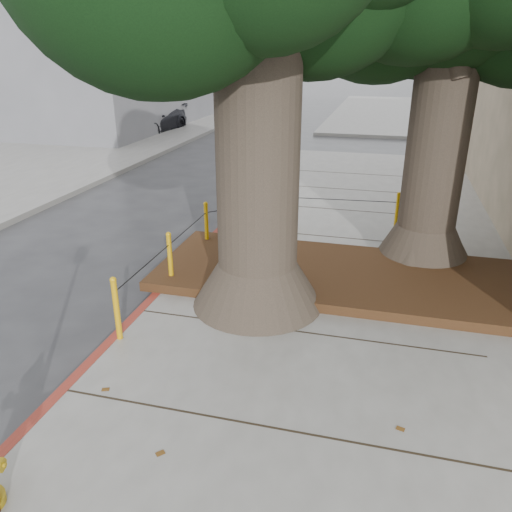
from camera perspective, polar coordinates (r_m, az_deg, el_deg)
The scene contains 9 objects.
ground at distance 5.85m, azimuth -3.79°, elevation -19.17°, with size 140.00×140.00×0.00m, color #28282B.
sidewalk_far at distance 34.63m, azimuth 22.84°, elevation 14.71°, with size 16.00×20.00×0.15m, color slate.
curb_red at distance 8.38m, azimuth -11.54°, elevation -4.94°, with size 0.14×26.00×0.16m, color maroon.
planter_bed at distance 8.83m, azimuth 9.71°, elevation -2.19°, with size 6.40×2.60×0.16m, color black.
building_far_grey at distance 30.93m, azimuth -19.54°, elevation 25.48°, with size 12.00×16.00×12.00m, color slate.
building_far_white at distance 52.58m, azimuth -6.68°, elevation 26.54°, with size 12.00×18.00×15.00m, color silver.
bollard_ring at distance 9.38m, azimuth -0.62°, elevation 2.52°, with size 3.79×5.39×0.95m.
car_silver at distance 22.30m, azimuth 25.02°, elevation 12.15°, with size 1.40×3.47×1.18m, color #A8A7AC.
car_dark at distance 25.82m, azimuth -11.58°, elevation 15.04°, with size 1.78×4.39×1.27m, color black.
Camera 1 is at (1.45, -4.11, 3.91)m, focal length 35.00 mm.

